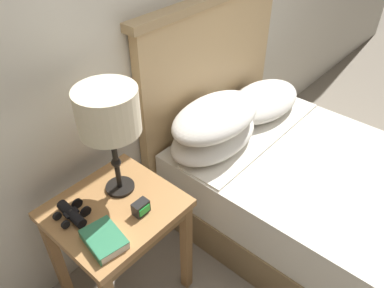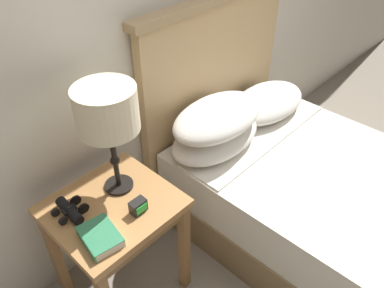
% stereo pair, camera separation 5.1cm
% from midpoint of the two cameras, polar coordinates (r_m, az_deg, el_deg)
% --- Properties ---
extents(wall_back, '(8.00, 0.06, 2.60)m').
position_cam_midpoint_polar(wall_back, '(1.81, -10.23, 19.75)').
color(wall_back, beige).
rests_on(wall_back, ground_plane).
extents(nightstand, '(0.53, 0.48, 0.65)m').
position_cam_midpoint_polar(nightstand, '(1.74, -12.23, -11.47)').
color(nightstand, '#AD7A47').
rests_on(nightstand, ground_plane).
extents(bed, '(1.22, 1.90, 1.26)m').
position_cam_midpoint_polar(bed, '(2.26, 18.05, -7.24)').
color(bed, olive).
rests_on(bed, ground_plane).
extents(table_lamp, '(0.25, 0.25, 0.51)m').
position_cam_midpoint_polar(table_lamp, '(1.49, -13.62, 4.50)').
color(table_lamp, black).
rests_on(table_lamp, nightstand).
extents(book_on_nightstand, '(0.16, 0.19, 0.04)m').
position_cam_midpoint_polar(book_on_nightstand, '(1.54, -14.26, -13.95)').
color(book_on_nightstand, silver).
rests_on(book_on_nightstand, nightstand).
extents(binoculars_pair, '(0.14, 0.16, 0.05)m').
position_cam_midpoint_polar(binoculars_pair, '(1.66, -18.70, -10.02)').
color(binoculars_pair, black).
rests_on(binoculars_pair, nightstand).
extents(alarm_clock, '(0.07, 0.05, 0.06)m').
position_cam_midpoint_polar(alarm_clock, '(1.60, -8.70, -9.59)').
color(alarm_clock, black).
rests_on(alarm_clock, nightstand).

